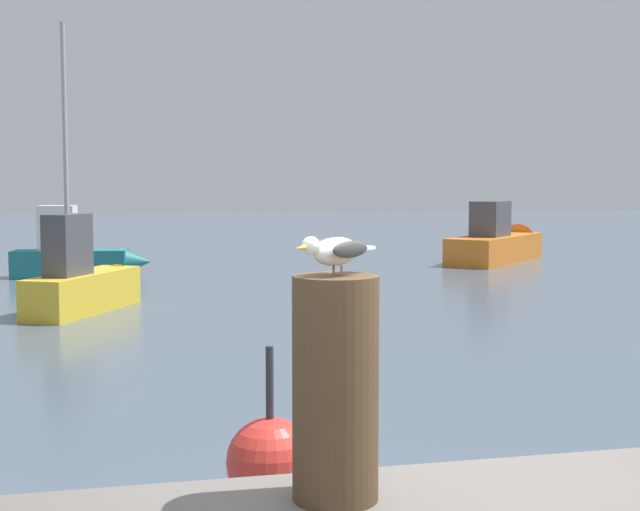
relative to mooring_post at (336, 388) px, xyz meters
The scene contains 6 objects.
mooring_post is the anchor object (origin of this frame).
seagull 0.49m from the mooring_post, 143.20° to the right, with size 0.34×0.27×0.14m.
boat_yellow 13.53m from the mooring_post, 95.71° to the left, with size 2.29×3.39×5.05m.
boat_orange 23.56m from the mooring_post, 64.10° to the left, with size 4.68×4.68×1.95m.
boat_teal 19.32m from the mooring_post, 95.22° to the left, with size 3.40×1.27×1.77m.
channel_buoy 2.65m from the mooring_post, 86.16° to the left, with size 0.56×0.56×1.33m.
Camera 1 is at (-1.27, -3.29, 2.36)m, focal length 49.43 mm.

